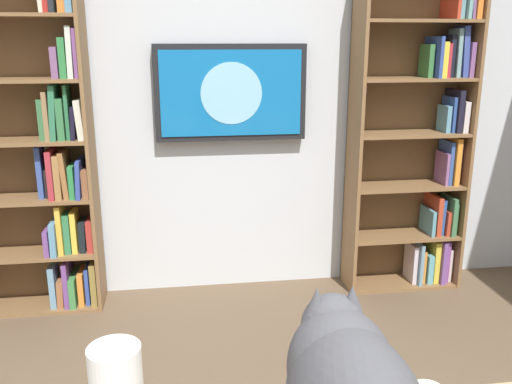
{
  "coord_description": "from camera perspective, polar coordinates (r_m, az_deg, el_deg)",
  "views": [
    {
      "loc": [
        0.29,
        1.27,
        1.63
      ],
      "look_at": [
        -0.05,
        -1.07,
        0.97
      ],
      "focal_mm": 38.44,
      "sensor_mm": 36.0,
      "label": 1
    }
  ],
  "objects": [
    {
      "name": "wall_back",
      "position": [
        3.53,
        -3.58,
        10.98
      ],
      "size": [
        4.52,
        0.06,
        2.7
      ],
      "primitive_type": "cube",
      "color": "silver",
      "rests_on": "ground"
    },
    {
      "name": "wall_mounted_tv",
      "position": [
        3.45,
        -2.63,
        10.26
      ],
      "size": [
        0.94,
        0.07,
        0.59
      ],
      "color": "black"
    },
    {
      "name": "bookshelf_right",
      "position": [
        3.48,
        -21.5,
        4.21
      ],
      "size": [
        0.8,
        0.28,
        2.12
      ],
      "color": "brown",
      "rests_on": "ground"
    },
    {
      "name": "bookshelf_left",
      "position": [
        3.74,
        16.78,
        5.17
      ],
      "size": [
        0.76,
        0.28,
        2.09
      ],
      "color": "brown",
      "rests_on": "ground"
    }
  ]
}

